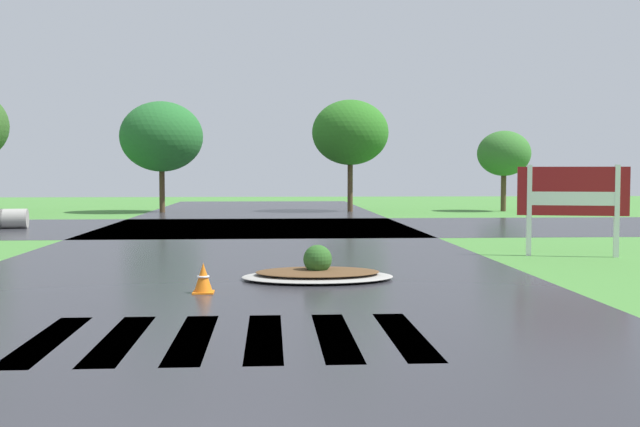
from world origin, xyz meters
The scene contains 7 objects.
asphalt_roadway centered at (0.00, 10.00, 0.00)m, with size 11.64×80.00×0.01m, color #2B2B30.
asphalt_cross_road centered at (0.00, 24.51, 0.00)m, with size 90.00×10.47×0.01m, color #2B2B30.
crosswalk_stripes centered at (0.00, 5.06, 0.00)m, with size 4.95×2.95×0.01m.
estate_billboard centered at (7.99, 13.90, 1.51)m, with size 2.61×0.73×2.27m.
median_island centered at (1.44, 10.21, 0.14)m, with size 2.95×1.90×0.68m.
traffic_cone centered at (-0.63, 8.66, 0.25)m, with size 0.36×0.36×0.53m.
background_treeline centered at (-10.59, 35.29, 4.07)m, with size 41.37×4.96×6.34m.
Camera 1 is at (0.54, -4.57, 2.10)m, focal length 42.98 mm.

